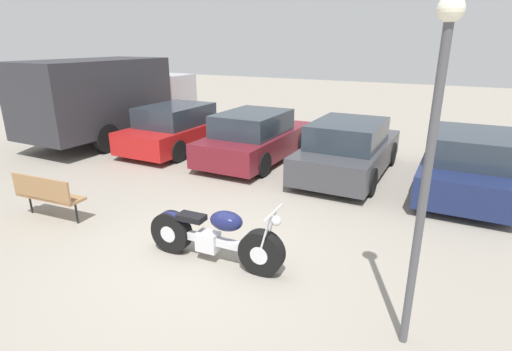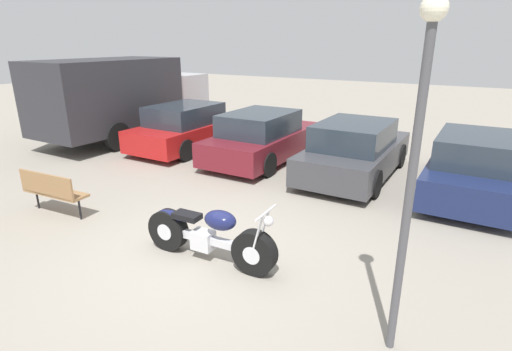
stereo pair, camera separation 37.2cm
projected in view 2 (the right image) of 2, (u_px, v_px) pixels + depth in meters
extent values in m
plane|color=gray|center=(195.00, 256.00, 6.39)|extent=(60.00, 60.00, 0.00)
cylinder|color=black|center=(254.00, 253.00, 5.80)|extent=(0.69, 0.23, 0.68)
cylinder|color=silver|center=(254.00, 253.00, 5.80)|extent=(0.28, 0.23, 0.27)
cylinder|color=black|center=(168.00, 230.00, 6.50)|extent=(0.69, 0.23, 0.68)
cylinder|color=silver|center=(168.00, 230.00, 6.50)|extent=(0.28, 0.23, 0.27)
cube|color=silver|center=(209.00, 240.00, 6.15)|extent=(1.22, 0.17, 0.12)
cube|color=silver|center=(203.00, 240.00, 6.21)|extent=(0.35, 0.26, 0.30)
ellipsoid|color=#191E4C|center=(220.00, 220.00, 5.93)|extent=(0.54, 0.37, 0.29)
cube|color=black|center=(187.00, 216.00, 6.22)|extent=(0.45, 0.26, 0.09)
ellipsoid|color=#191E4C|center=(170.00, 216.00, 6.40)|extent=(0.49, 0.22, 0.20)
cylinder|color=silver|center=(257.00, 236.00, 5.58)|extent=(0.22, 0.05, 0.68)
cylinder|color=silver|center=(263.00, 231.00, 5.73)|extent=(0.22, 0.05, 0.68)
cylinder|color=silver|center=(266.00, 213.00, 5.51)|extent=(0.06, 0.62, 0.03)
sphere|color=silver|center=(268.00, 221.00, 5.53)|extent=(0.15, 0.15, 0.15)
cylinder|color=silver|center=(197.00, 239.00, 6.46)|extent=(1.22, 0.14, 0.08)
cube|color=red|center=(191.00, 132.00, 12.73)|extent=(1.81, 4.20, 0.64)
cube|color=#28333D|center=(184.00, 114.00, 12.33)|extent=(1.59, 2.18, 0.59)
cylinder|color=black|center=(196.00, 128.00, 14.26)|extent=(0.20, 0.63, 0.63)
cylinder|color=black|center=(235.00, 133.00, 13.45)|extent=(0.20, 0.63, 0.63)
cylinder|color=black|center=(142.00, 143.00, 12.13)|extent=(0.20, 0.63, 0.63)
cylinder|color=black|center=(185.00, 150.00, 11.32)|extent=(0.20, 0.63, 0.63)
cube|color=maroon|center=(264.00, 143.00, 11.43)|extent=(1.81, 4.20, 0.64)
cube|color=#28333D|center=(260.00, 123.00, 11.03)|extent=(1.59, 2.18, 0.59)
cylinder|color=black|center=(261.00, 136.00, 12.95)|extent=(0.20, 0.63, 0.63)
cylinder|color=black|center=(309.00, 143.00, 12.14)|extent=(0.20, 0.63, 0.63)
cylinder|color=black|center=(213.00, 155.00, 10.83)|extent=(0.20, 0.63, 0.63)
cylinder|color=black|center=(268.00, 165.00, 10.02)|extent=(0.20, 0.63, 0.63)
cube|color=#3D3D42|center=(355.00, 156.00, 10.09)|extent=(1.81, 4.20, 0.64)
cube|color=#28333D|center=(354.00, 134.00, 9.68)|extent=(1.59, 2.18, 0.59)
cylinder|color=black|center=(340.00, 148.00, 11.61)|extent=(0.20, 0.63, 0.63)
cylinder|color=black|center=(400.00, 156.00, 10.80)|extent=(0.20, 0.63, 0.63)
cylinder|color=black|center=(303.00, 171.00, 9.49)|extent=(0.20, 0.63, 0.63)
cylinder|color=black|center=(375.00, 184.00, 8.68)|extent=(0.20, 0.63, 0.63)
cube|color=#19234C|center=(475.00, 173.00, 8.79)|extent=(1.81, 4.20, 0.64)
cube|color=#28333D|center=(479.00, 149.00, 8.39)|extent=(1.59, 2.18, 0.59)
cylinder|color=black|center=(440.00, 161.00, 10.32)|extent=(0.20, 0.63, 0.63)
cylinder|color=black|center=(423.00, 192.00, 8.19)|extent=(0.20, 0.63, 0.63)
cube|color=#2D2D33|center=(107.00, 95.00, 13.13)|extent=(2.35, 4.72, 2.25)
cube|color=#B2B2B7|center=(173.00, 94.00, 15.84)|extent=(2.26, 1.66, 1.57)
cylinder|color=black|center=(155.00, 112.00, 16.62)|extent=(0.24, 0.89, 0.89)
cylinder|color=black|center=(196.00, 117.00, 15.57)|extent=(0.24, 0.89, 0.89)
cylinder|color=black|center=(72.00, 129.00, 13.44)|extent=(0.24, 0.89, 0.89)
cylinder|color=black|center=(117.00, 137.00, 12.39)|extent=(0.24, 0.89, 0.89)
cube|color=#997047|center=(56.00, 192.00, 7.81)|extent=(1.44, 0.50, 0.05)
cube|color=#997047|center=(46.00, 185.00, 7.58)|extent=(1.41, 0.15, 0.44)
cylinder|color=black|center=(37.00, 198.00, 8.13)|extent=(0.04, 0.04, 0.45)
cylinder|color=black|center=(80.00, 208.00, 7.62)|extent=(0.04, 0.04, 0.45)
cylinder|color=#4C4C51|center=(408.00, 205.00, 3.95)|extent=(0.09, 0.09, 3.45)
sphere|color=white|center=(434.00, 8.00, 3.37)|extent=(0.24, 0.24, 0.24)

